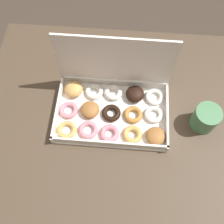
# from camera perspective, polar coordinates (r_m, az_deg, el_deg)

# --- Properties ---
(ground_plane) EXTENTS (8.00, 8.00, 0.00)m
(ground_plane) POSITION_cam_1_polar(r_m,az_deg,el_deg) (1.70, 0.17, -11.00)
(ground_plane) COLOR #42382D
(dining_table) EXTENTS (1.03, 0.85, 0.73)m
(dining_table) POSITION_cam_1_polar(r_m,az_deg,el_deg) (1.10, 0.25, -2.96)
(dining_table) COLOR #4C3D2D
(dining_table) RESTS_ON ground_plane
(donut_box) EXTENTS (0.42, 0.27, 0.27)m
(donut_box) POSITION_cam_1_polar(r_m,az_deg,el_deg) (0.98, 0.08, 2.36)
(donut_box) COLOR white
(donut_box) RESTS_ON dining_table
(coffee_mug) EXTENTS (0.09, 0.09, 0.09)m
(coffee_mug) POSITION_cam_1_polar(r_m,az_deg,el_deg) (1.01, 19.70, -1.22)
(coffee_mug) COLOR #4C8456
(coffee_mug) RESTS_ON dining_table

